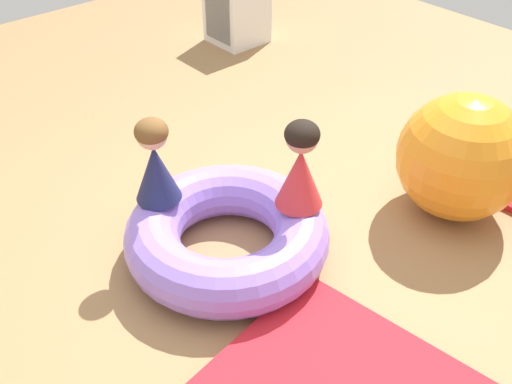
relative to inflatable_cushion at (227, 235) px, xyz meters
name	(u,v)px	position (x,y,z in m)	size (l,w,h in m)	color
ground_plane	(228,260)	(0.03, -0.02, -0.15)	(8.00, 8.00, 0.00)	#9E7549
inflatable_cushion	(227,235)	(0.00, 0.00, 0.00)	(1.07, 1.07, 0.29)	#9975EA
child_in_red	(301,165)	(0.18, 0.34, 0.38)	(0.35, 0.35, 0.48)	red
child_in_navy	(155,161)	(-0.33, -0.18, 0.37)	(0.25, 0.25, 0.47)	navy
exercise_ball_large	(461,157)	(0.54, 1.24, 0.21)	(0.72, 0.72, 0.72)	orange
storage_cube	(235,11)	(-2.16, 1.84, 0.13)	(0.44, 0.44, 0.56)	white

